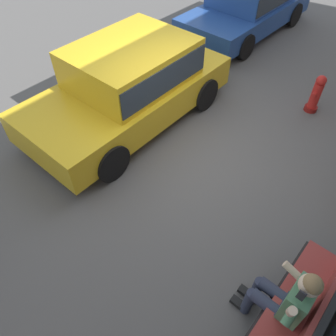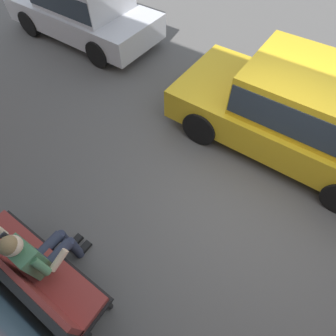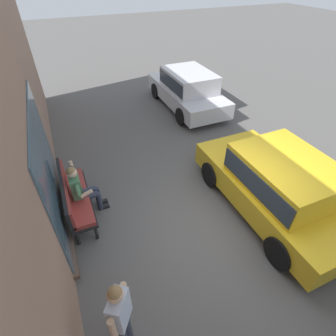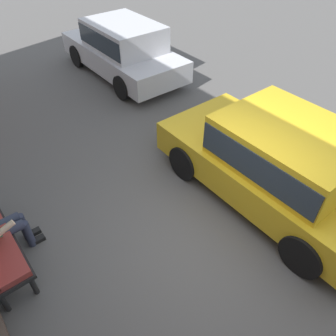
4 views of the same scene
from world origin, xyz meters
name	(u,v)px [view 4 (image 4 of 4)]	position (x,y,z in m)	size (l,w,h in m)	color
ground_plane	(211,233)	(0.00, 0.00, 0.00)	(60.00, 60.00, 0.00)	#565451
parked_car_mid	(280,160)	(-0.04, -1.44, 0.83)	(4.14, 2.00, 1.52)	gold
parked_car_far	(123,47)	(5.79, -2.08, 0.81)	(4.15, 1.87, 1.49)	silver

